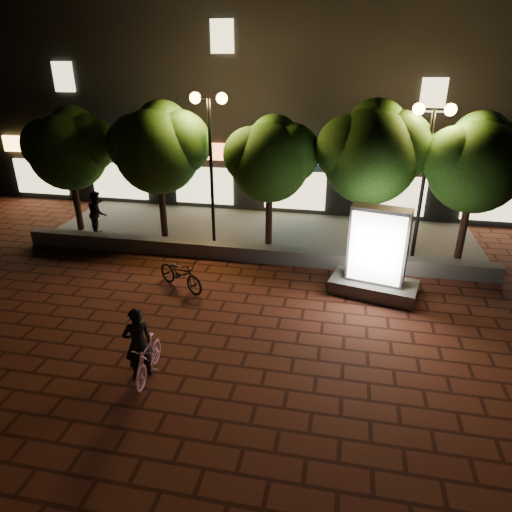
% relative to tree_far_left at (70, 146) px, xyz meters
% --- Properties ---
extents(ground, '(80.00, 80.00, 0.00)m').
position_rel_tree_far_left_xyz_m(ground, '(6.95, -5.46, -3.29)').
color(ground, '#512219').
rests_on(ground, ground).
extents(retaining_wall, '(16.00, 0.45, 0.50)m').
position_rel_tree_far_left_xyz_m(retaining_wall, '(6.95, -1.46, -3.04)').
color(retaining_wall, '#62605B').
rests_on(retaining_wall, ground).
extents(sidewalk, '(16.00, 5.00, 0.08)m').
position_rel_tree_far_left_xyz_m(sidewalk, '(6.95, 1.04, -3.25)').
color(sidewalk, '#62605B').
rests_on(sidewalk, ground).
extents(building_block, '(28.00, 8.12, 11.30)m').
position_rel_tree_far_left_xyz_m(building_block, '(6.94, 7.53, 1.70)').
color(building_block, black).
rests_on(building_block, ground).
extents(tree_far_left, '(3.36, 2.80, 4.63)m').
position_rel_tree_far_left_xyz_m(tree_far_left, '(0.00, 0.00, 0.00)').
color(tree_far_left, '#331B13').
rests_on(tree_far_left, sidewalk).
extents(tree_left, '(3.60, 3.00, 4.89)m').
position_rel_tree_far_left_xyz_m(tree_left, '(3.50, 0.00, 0.15)').
color(tree_left, '#331B13').
rests_on(tree_left, sidewalk).
extents(tree_mid, '(3.24, 2.70, 4.50)m').
position_rel_tree_far_left_xyz_m(tree_mid, '(7.50, -0.00, -0.08)').
color(tree_mid, '#331B13').
rests_on(tree_mid, sidewalk).
extents(tree_right, '(3.72, 3.10, 5.07)m').
position_rel_tree_far_left_xyz_m(tree_right, '(10.80, 0.00, 0.27)').
color(tree_right, '#331B13').
rests_on(tree_right, sidewalk).
extents(tree_far_right, '(3.48, 2.90, 4.76)m').
position_rel_tree_far_left_xyz_m(tree_far_right, '(14.00, 0.00, 0.08)').
color(tree_far_right, '#331B13').
rests_on(tree_far_right, sidewalk).
extents(street_lamp_left, '(1.26, 0.36, 5.18)m').
position_rel_tree_far_left_xyz_m(street_lamp_left, '(5.45, -0.26, 0.74)').
color(street_lamp_left, black).
rests_on(street_lamp_left, sidewalk).
extents(street_lamp_right, '(1.26, 0.36, 4.98)m').
position_rel_tree_far_left_xyz_m(street_lamp_right, '(12.45, -0.26, 0.60)').
color(street_lamp_right, black).
rests_on(street_lamp_right, sidewalk).
extents(ad_kiosk, '(2.63, 1.72, 2.62)m').
position_rel_tree_far_left_xyz_m(ad_kiosk, '(11.05, -3.05, -2.24)').
color(ad_kiosk, '#62605B').
rests_on(ad_kiosk, ground).
extents(scooter_pink, '(0.51, 1.52, 0.90)m').
position_rel_tree_far_left_xyz_m(scooter_pink, '(6.18, -7.81, -2.84)').
color(scooter_pink, '#E998C3').
rests_on(scooter_pink, ground).
extents(rider, '(0.73, 0.69, 1.68)m').
position_rel_tree_far_left_xyz_m(rider, '(6.00, -7.84, -2.45)').
color(rider, black).
rests_on(rider, ground).
extents(scooter_parked, '(1.90, 1.47, 0.96)m').
position_rel_tree_far_left_xyz_m(scooter_parked, '(5.47, -3.84, -2.81)').
color(scooter_parked, black).
rests_on(scooter_parked, ground).
extents(pedestrian, '(0.95, 1.03, 1.70)m').
position_rel_tree_far_left_xyz_m(pedestrian, '(0.99, -0.45, -2.36)').
color(pedestrian, black).
rests_on(pedestrian, sidewalk).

